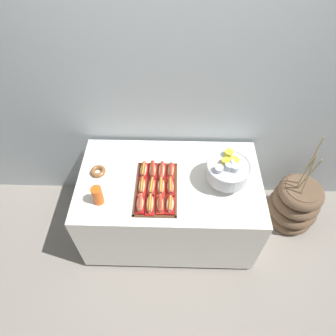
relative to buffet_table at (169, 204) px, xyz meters
The scene contains 20 objects.
ground_plane 0.41m from the buffet_table, ahead, with size 10.00×10.00×0.00m, color gray.
back_wall 1.04m from the buffet_table, 90.00° to the left, with size 6.00×0.10×2.60m, color #B2BCC1.
buffet_table is the anchor object (origin of this frame).
floor_vase 1.23m from the buffet_table, ahead, with size 0.48×0.48×1.09m.
serving_tray 0.40m from the buffet_table, 134.98° to the right, with size 0.33×0.53×0.01m.
hot_dog_0 0.53m from the buffet_table, 128.76° to the right, with size 0.07×0.16×0.06m.
hot_dog_1 0.50m from the buffet_table, 117.67° to the right, with size 0.07×0.18×0.06m.
hot_dog_2 0.49m from the buffet_table, 103.78° to the right, with size 0.07×0.16×0.06m.
hot_dog_3 0.48m from the buffet_table, 88.06° to the right, with size 0.07×0.16×0.06m.
hot_dog_4 0.47m from the buffet_table, 154.33° to the right, with size 0.06×0.17×0.06m.
hot_dog_5 0.44m from the buffet_table, 143.67° to the right, with size 0.07×0.18×0.06m.
hot_dog_6 0.42m from the buffet_table, 122.54° to the right, with size 0.06×0.17×0.06m.
hot_dog_7 0.42m from the buffet_table, 85.12° to the right, with size 0.07×0.15×0.06m.
hot_dog_8 0.46m from the buffet_table, 164.23° to the left, with size 0.07×0.17×0.06m.
hot_dog_9 0.43m from the buffet_table, 156.59° to the left, with size 0.07×0.18×0.06m.
hot_dog_10 0.41m from the buffet_table, 137.28° to the left, with size 0.06×0.18×0.06m.
hot_dog_11 0.41m from the buffet_table, 82.03° to the left, with size 0.07×0.15×0.06m.
punch_bowl 0.68m from the buffet_table, ahead, with size 0.34×0.34×0.25m.
cup_stack 0.74m from the buffet_table, 156.61° to the right, with size 0.08×0.08×0.16m.
donut 0.71m from the buffet_table, behind, with size 0.13×0.13×0.04m.
Camera 1 is at (0.02, -1.49, 2.68)m, focal length 31.72 mm.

